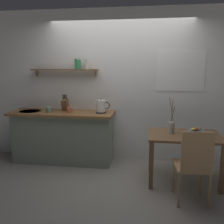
% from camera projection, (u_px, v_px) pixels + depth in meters
% --- Properties ---
extents(ground_plane, '(14.00, 14.00, 0.00)m').
position_uv_depth(ground_plane, '(116.00, 171.00, 4.04)').
color(ground_plane, gray).
extents(back_wall, '(6.80, 0.11, 2.70)m').
position_uv_depth(back_wall, '(132.00, 86.00, 4.39)').
color(back_wall, white).
rests_on(back_wall, ground_plane).
extents(kitchen_counter, '(1.83, 0.63, 0.92)m').
position_uv_depth(kitchen_counter, '(63.00, 136.00, 4.41)').
color(kitchen_counter, gray).
rests_on(kitchen_counter, ground_plane).
extents(wall_shelf, '(1.21, 0.20, 0.32)m').
position_uv_depth(wall_shelf, '(72.00, 67.00, 4.33)').
color(wall_shelf, brown).
extents(dining_table, '(1.04, 0.73, 0.73)m').
position_uv_depth(dining_table, '(184.00, 142.00, 3.59)').
color(dining_table, brown).
rests_on(dining_table, ground_plane).
extents(dining_chair_near, '(0.45, 0.46, 0.97)m').
position_uv_depth(dining_chair_near, '(194.00, 163.00, 3.00)').
color(dining_chair_near, tan).
rests_on(dining_chair_near, ground_plane).
extents(fruit_bowl, '(0.23, 0.23, 0.12)m').
position_uv_depth(fruit_bowl, '(196.00, 132.00, 3.50)').
color(fruit_bowl, '#51759E').
rests_on(fruit_bowl, dining_table).
extents(twig_vase, '(0.09, 0.09, 0.54)m').
position_uv_depth(twig_vase, '(171.00, 127.00, 3.61)').
color(twig_vase, '#B7B2A8').
rests_on(twig_vase, dining_table).
extents(electric_kettle, '(0.27, 0.18, 0.24)m').
position_uv_depth(electric_kettle, '(101.00, 107.00, 4.19)').
color(electric_kettle, black).
rests_on(electric_kettle, kitchen_counter).
extents(knife_block, '(0.10, 0.17, 0.30)m').
position_uv_depth(knife_block, '(65.00, 104.00, 4.38)').
color(knife_block, brown).
rests_on(knife_block, kitchen_counter).
extents(coffee_mug_by_sink, '(0.13, 0.09, 0.10)m').
position_uv_depth(coffee_mug_by_sink, '(49.00, 110.00, 4.23)').
color(coffee_mug_by_sink, slate).
rests_on(coffee_mug_by_sink, kitchen_counter).
extents(coffee_mug_spare, '(0.13, 0.09, 0.09)m').
position_uv_depth(coffee_mug_spare, '(69.00, 110.00, 4.22)').
color(coffee_mug_spare, '#C6664C').
rests_on(coffee_mug_spare, kitchen_counter).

